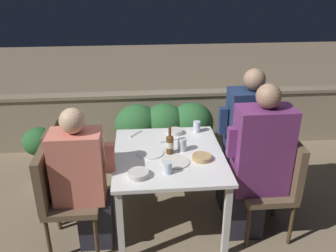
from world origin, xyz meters
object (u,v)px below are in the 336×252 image
(chair_left_near, at_px, (59,191))
(beer_bottle, at_px, (170,143))
(chair_left_far, at_px, (65,164))
(person_coral_top, at_px, (84,180))
(chair_right_near, at_px, (278,179))
(person_navy_jumper, at_px, (245,141))
(potted_plant, at_px, (40,150))
(person_purple_stripe, at_px, (257,164))
(chair_right_far, at_px, (264,155))

(chair_left_near, distance_m, beer_bottle, 0.96)
(chair_left_far, bearing_deg, chair_left_near, -87.03)
(beer_bottle, bearing_deg, person_coral_top, -162.40)
(chair_left_far, bearing_deg, chair_right_near, -12.75)
(person_navy_jumper, distance_m, beer_bottle, 0.75)
(chair_left_far, xyz_separation_m, potted_plant, (-0.37, 0.54, -0.13))
(chair_left_near, bearing_deg, person_coral_top, -0.00)
(beer_bottle, bearing_deg, potted_plant, 150.30)
(chair_left_far, height_order, person_purple_stripe, person_purple_stripe)
(chair_right_near, bearing_deg, chair_left_near, -179.66)
(person_coral_top, xyz_separation_m, potted_plant, (-0.59, 0.95, -0.22))
(person_coral_top, relative_size, chair_left_far, 1.38)
(chair_left_near, relative_size, person_purple_stripe, 0.65)
(person_coral_top, height_order, beer_bottle, person_coral_top)
(person_coral_top, bearing_deg, chair_left_far, 117.88)
(chair_right_near, bearing_deg, person_coral_top, -179.62)
(chair_left_near, bearing_deg, chair_right_far, 13.33)
(chair_left_far, bearing_deg, beer_bottle, -12.10)
(chair_left_near, height_order, person_navy_jumper, person_navy_jumper)
(person_purple_stripe, bearing_deg, beer_bottle, 162.96)
(chair_left_near, relative_size, person_navy_jumper, 0.65)
(chair_right_near, height_order, potted_plant, chair_right_near)
(chair_left_near, bearing_deg, person_purple_stripe, 0.38)
(person_coral_top, relative_size, chair_right_near, 1.38)
(person_coral_top, bearing_deg, beer_bottle, 17.60)
(chair_left_near, xyz_separation_m, person_purple_stripe, (1.58, 0.01, 0.15))
(chair_left_far, relative_size, beer_bottle, 3.67)
(potted_plant, bearing_deg, chair_right_far, -13.52)
(chair_right_far, xyz_separation_m, potted_plant, (-2.19, 0.53, -0.13))
(beer_bottle, bearing_deg, chair_right_near, -13.42)
(person_coral_top, relative_size, potted_plant, 1.89)
(person_purple_stripe, xyz_separation_m, potted_plant, (-1.97, 0.94, -0.28))
(chair_left_near, distance_m, person_purple_stripe, 1.59)
(person_navy_jumper, bearing_deg, beer_bottle, -163.85)
(person_purple_stripe, bearing_deg, chair_left_near, -179.62)
(chair_left_near, distance_m, chair_left_far, 0.42)
(person_navy_jumper, bearing_deg, person_purple_stripe, -93.37)
(person_coral_top, xyz_separation_m, chair_right_far, (1.60, 0.43, -0.08))
(person_purple_stripe, bearing_deg, person_navy_jumper, 86.63)
(chair_left_far, relative_size, person_purple_stripe, 0.65)
(chair_right_far, relative_size, beer_bottle, 3.67)
(chair_right_far, bearing_deg, person_purple_stripe, -117.80)
(chair_left_near, height_order, beer_bottle, beer_bottle)
(chair_right_near, height_order, chair_right_far, same)
(person_navy_jumper, distance_m, potted_plant, 2.09)
(chair_right_far, relative_size, potted_plant, 1.37)
(person_coral_top, relative_size, person_navy_jumper, 0.90)
(chair_right_near, bearing_deg, chair_left_far, 167.25)
(chair_left_near, relative_size, chair_left_far, 1.00)
(chair_left_near, height_order, chair_right_near, same)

